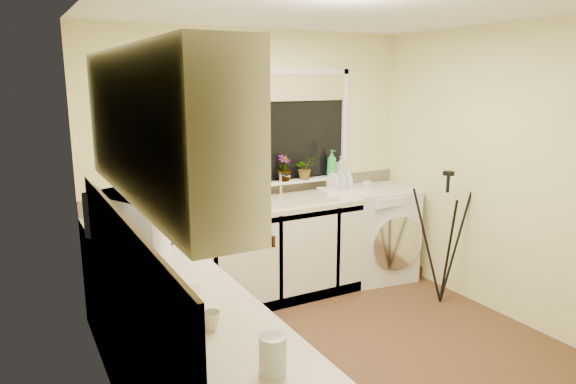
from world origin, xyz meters
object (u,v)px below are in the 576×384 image
(tripod, at_px, (444,238))
(soap_bottle_green, at_px, (332,163))
(kettle, at_px, (159,235))
(cup_back, at_px, (367,185))
(steel_jar, at_px, (193,296))
(microwave, at_px, (135,217))
(cup_left, at_px, (211,321))
(washing_machine, at_px, (376,233))
(plant_c, at_px, (284,168))
(soap_bottle_clear, at_px, (341,166))
(plant_b, at_px, (257,170))
(laptop, at_px, (226,203))
(glass_jug, at_px, (273,355))
(dish_rack, at_px, (341,192))
(plant_a, at_px, (223,173))
(plant_d, at_px, (305,168))

(tripod, xyz_separation_m, soap_bottle_green, (-0.52, 1.05, 0.57))
(kettle, relative_size, cup_back, 1.75)
(steel_jar, bearing_deg, microwave, 90.26)
(cup_left, bearing_deg, washing_machine, 38.41)
(plant_c, distance_m, soap_bottle_clear, 0.67)
(plant_b, bearing_deg, cup_left, -119.97)
(laptop, height_order, glass_jug, laptop)
(tripod, relative_size, microwave, 2.02)
(dish_rack, bearing_deg, soap_bottle_green, 93.64)
(glass_jug, height_order, microwave, microwave)
(kettle, distance_m, plant_a, 1.33)
(plant_d, height_order, soap_bottle_clear, plant_d)
(dish_rack, height_order, steel_jar, steel_jar)
(soap_bottle_green, bearing_deg, microwave, -161.14)
(kettle, bearing_deg, soap_bottle_clear, 25.27)
(steel_jar, xyz_separation_m, plant_d, (1.78, 1.94, 0.21))
(kettle, height_order, soap_bottle_green, soap_bottle_green)
(soap_bottle_green, bearing_deg, cup_left, -133.39)
(plant_c, xyz_separation_m, cup_back, (0.90, -0.12, -0.23))
(kettle, distance_m, steel_jar, 0.97)
(cup_left, bearing_deg, microwave, 89.80)
(dish_rack, relative_size, steel_jar, 4.16)
(kettle, bearing_deg, glass_jug, -90.68)
(tripod, relative_size, cup_back, 11.35)
(plant_c, distance_m, cup_back, 0.93)
(soap_bottle_green, bearing_deg, laptop, -169.12)
(plant_c, distance_m, cup_left, 2.74)
(microwave, xyz_separation_m, plant_c, (1.56, 0.72, 0.11))
(plant_d, bearing_deg, plant_c, 176.85)
(washing_machine, distance_m, tripod, 0.83)
(kettle, bearing_deg, soap_bottle_green, 26.15)
(kettle, relative_size, soap_bottle_clear, 1.01)
(laptop, distance_m, tripod, 1.97)
(steel_jar, relative_size, microwave, 0.16)
(plant_a, distance_m, soap_bottle_clear, 1.28)
(plant_c, height_order, soap_bottle_clear, plant_c)
(kettle, distance_m, soap_bottle_green, 2.25)
(washing_machine, distance_m, kettle, 2.58)
(microwave, relative_size, soap_bottle_green, 2.30)
(plant_c, bearing_deg, plant_a, 178.80)
(washing_machine, xyz_separation_m, plant_a, (-1.56, 0.26, 0.72))
(glass_jug, height_order, steel_jar, glass_jug)
(laptop, distance_m, plant_a, 0.34)
(laptop, height_order, plant_d, plant_d)
(plant_b, bearing_deg, microwave, -150.82)
(washing_machine, bearing_deg, plant_a, 178.66)
(washing_machine, relative_size, cup_left, 10.33)
(washing_machine, relative_size, soap_bottle_clear, 4.97)
(dish_rack, bearing_deg, plant_b, 176.77)
(cup_back, bearing_deg, plant_b, 174.42)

